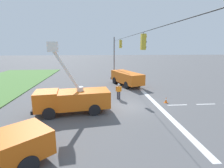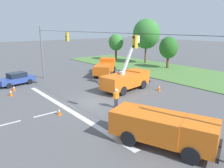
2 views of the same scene
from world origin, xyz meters
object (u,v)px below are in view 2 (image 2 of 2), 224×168
Objects in this scene: tree_far_west at (116,42)px; utility_truck_bucket_lift at (126,79)px; traffic_cone_foreground_right at (159,87)px; traffic_cone_near_bucket at (59,111)px; utility_truck_support_far at (105,67)px; traffic_cone_lane_edge_a at (14,88)px; traffic_cone_foreground_left at (103,78)px; sedan_blue at (16,79)px; tree_centre at (169,48)px; road_worker at (116,97)px; tree_west at (146,34)px; traffic_cone_mid_left at (11,92)px; utility_truck_support_near at (162,128)px.

utility_truck_bucket_lift is at bearing -36.74° from tree_far_west.
traffic_cone_near_bucket is at bearing -92.56° from traffic_cone_foreground_right.
utility_truck_support_far is 10.69m from traffic_cone_foreground_right.
utility_truck_bucket_lift is 12.84m from traffic_cone_lane_edge_a.
traffic_cone_lane_edge_a is at bearing -102.55° from traffic_cone_foreground_left.
utility_truck_bucket_lift is 8.73m from utility_truck_support_far.
utility_truck_support_far is 12.51m from sedan_blue.
tree_far_west is at bearing 131.54° from traffic_cone_near_bucket.
tree_centre reaches higher than traffic_cone_foreground_right.
sedan_blue is (-4.77, -23.96, -2.83)m from tree_centre.
road_worker is 2.45× the size of traffic_cone_foreground_left.
utility_truck_bucket_lift is 10.61× the size of traffic_cone_near_bucket.
traffic_cone_lane_edge_a is (-7.71, -10.22, -1.00)m from utility_truck_bucket_lift.
traffic_cone_foreground_left is 11.05m from traffic_cone_lane_edge_a.
utility_truck_support_far is 3.92m from traffic_cone_foreground_left.
tree_west reaches higher than tree_far_west.
tree_centre is at bearing 107.29° from traffic_cone_near_bucket.
sedan_blue is 2.82m from traffic_cone_lane_edge_a.
tree_far_west is 7.39× the size of traffic_cone_foreground_right.
tree_far_west is 31.10m from traffic_cone_near_bucket.
road_worker is (13.95, 4.63, 0.21)m from sedan_blue.
tree_far_west is at bearing -175.80° from tree_centre.
road_worker is at bearing 33.84° from traffic_cone_mid_left.
traffic_cone_foreground_right is (14.14, -12.90, -5.40)m from tree_west.
tree_west is at bearing 105.53° from utility_truck_support_far.
tree_centre is 3.11× the size of road_worker.
tree_west is (6.89, 1.86, 1.91)m from tree_far_west.
utility_truck_bucket_lift is 13.81m from sedan_blue.
tree_far_west is at bearing 152.30° from traffic_cone_foreground_right.
road_worker is (22.18, -18.37, -2.86)m from tree_far_west.
tree_west is 1.57× the size of tree_centre.
traffic_cone_foreground_right is at bearing 43.04° from sedan_blue.
sedan_blue reaches higher than traffic_cone_lane_edge_a.
utility_truck_support_far is at bearing 98.70° from traffic_cone_mid_left.
utility_truck_support_near is 12.26m from traffic_cone_foreground_right.
utility_truck_support_far reaches higher than traffic_cone_lane_edge_a.
traffic_cone_lane_edge_a is (-9.68, -0.92, 0.04)m from traffic_cone_near_bucket.
traffic_cone_foreground_left is at bearing 86.69° from traffic_cone_mid_left.
sedan_blue reaches higher than traffic_cone_foreground_right.
tree_far_west is 7.39m from tree_west.
sedan_blue is at bearing 179.44° from traffic_cone_near_bucket.
sedan_blue is 17.53m from traffic_cone_foreground_right.
traffic_cone_mid_left is at bearing -63.21° from tree_far_west.
tree_centre is 21.56m from road_worker.
tree_west is 12.31× the size of traffic_cone_lane_edge_a.
traffic_cone_near_bucket is at bearing -53.57° from traffic_cone_foreground_left.
traffic_cone_foreground_left is at bearing 155.62° from utility_truck_support_near.
utility_truck_support_near is 17.00m from traffic_cone_mid_left.
tree_west is 1.38× the size of utility_truck_support_far.
tree_west reaches higher than utility_truck_support_far.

